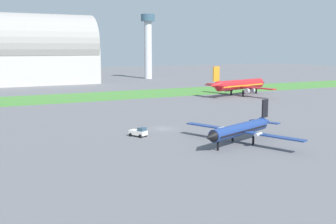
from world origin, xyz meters
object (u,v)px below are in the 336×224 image
object	(u,v)px
airplane_parked_jet_far	(239,85)
control_tower	(148,41)
airplane_foreground_turboprop	(241,129)
pushback_tug_near_gate	(139,132)

from	to	relation	value
airplane_parked_jet_far	control_tower	size ratio (longest dim) A/B	0.85
airplane_foreground_turboprop	control_tower	world-z (taller)	control_tower
airplane_foreground_turboprop	airplane_parked_jet_far	distance (m)	81.11
pushback_tug_near_gate	control_tower	xyz separation A→B (m)	(69.10, 147.11, 20.91)
airplane_foreground_turboprop	airplane_parked_jet_far	xyz separation A→B (m)	(48.17, 65.24, 1.30)
airplane_foreground_turboprop	airplane_parked_jet_far	world-z (taller)	airplane_parked_jet_far
airplane_foreground_turboprop	airplane_parked_jet_far	bearing A→B (deg)	-147.02
pushback_tug_near_gate	control_tower	bearing A→B (deg)	126.39
control_tower	airplane_foreground_turboprop	bearing A→B (deg)	-108.61
airplane_parked_jet_far	control_tower	bearing A→B (deg)	72.75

